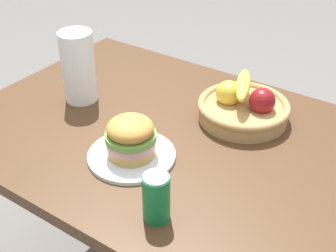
% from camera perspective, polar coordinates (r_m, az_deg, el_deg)
% --- Properties ---
extents(dining_table, '(1.40, 0.90, 0.75)m').
position_cam_1_polar(dining_table, '(1.42, 2.14, -4.89)').
color(dining_table, '#4C301C').
rests_on(dining_table, ground_plane).
extents(plate, '(0.25, 0.25, 0.01)m').
position_cam_1_polar(plate, '(1.29, -4.57, -3.70)').
color(plate, white).
rests_on(plate, dining_table).
extents(sandwich, '(0.14, 0.14, 0.12)m').
position_cam_1_polar(sandwich, '(1.25, -4.70, -1.35)').
color(sandwich, tan).
rests_on(sandwich, plate).
extents(soda_can, '(0.07, 0.07, 0.13)m').
position_cam_1_polar(soda_can, '(1.07, -1.48, -8.92)').
color(soda_can, '#147238').
rests_on(soda_can, dining_table).
extents(fruit_basket, '(0.29, 0.29, 0.13)m').
position_cam_1_polar(fruit_basket, '(1.45, 9.45, 2.41)').
color(fruit_basket, tan).
rests_on(fruit_basket, dining_table).
extents(paper_towel_roll, '(0.11, 0.11, 0.24)m').
position_cam_1_polar(paper_towel_roll, '(1.53, -11.22, 7.24)').
color(paper_towel_roll, white).
rests_on(paper_towel_roll, dining_table).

